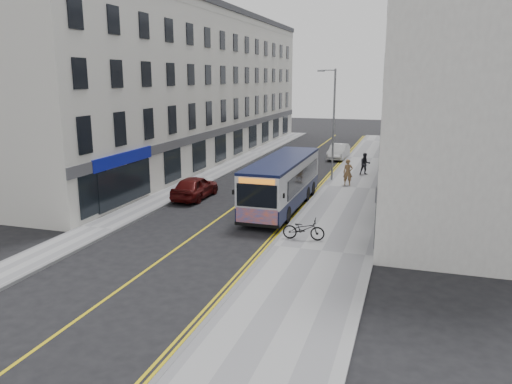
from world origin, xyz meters
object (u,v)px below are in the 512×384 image
Objects in this scene: streetlamp at (333,121)px; pedestrian_near at (348,172)px; car_white at (339,152)px; city_bus at (283,181)px; bicycle at (304,229)px; car_maroon at (195,187)px; pedestrian_far at (365,164)px.

streetlamp reaches higher than pedestrian_near.
pedestrian_near reaches higher than car_white.
pedestrian_near is at bearing -46.46° from streetlamp.
car_white is at bearing 95.31° from streetlamp.
city_bus is 2.39× the size of car_white.
car_maroon is at bearing 48.13° from bicycle.
car_maroon is at bearing 174.48° from city_bus.
city_bus is 7.41m from pedestrian_near.
car_white is (-0.97, 10.44, -3.70)m from streetlamp.
streetlamp is at bearing -0.60° from bicycle.
car_white is at bearing -108.83° from car_maroon.
car_white is (0.51, 18.73, -0.90)m from city_bus.
bicycle is (1.02, -13.99, -3.75)m from streetlamp.
pedestrian_far is 8.22m from car_white.
pedestrian_near is at bearing -6.56° from bicycle.
pedestrian_far is 0.40× the size of car_white.
bicycle is 16.88m from pedestrian_far.
streetlamp reaches higher than car_white.
streetlamp is 4.95m from pedestrian_far.
car_white is (-1.98, 24.43, 0.06)m from bicycle.
streetlamp is 4.81× the size of pedestrian_far.
bicycle is at bearing -105.47° from pedestrian_near.
bicycle is at bearing -66.40° from city_bus.
car_white is (-3.13, 7.60, -0.27)m from pedestrian_far.
city_bus is (-1.48, -8.29, -2.80)m from streetlamp.
pedestrian_near is 0.42× the size of car_maroon.
car_maroon is (-7.26, -7.73, -3.66)m from streetlamp.
city_bus is at bearing -128.36° from pedestrian_far.
pedestrian_near is at bearing 67.00° from city_bus.
streetlamp reaches higher than car_maroon.
streetlamp is at bearing 79.89° from city_bus.
streetlamp is 1.87× the size of car_maroon.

